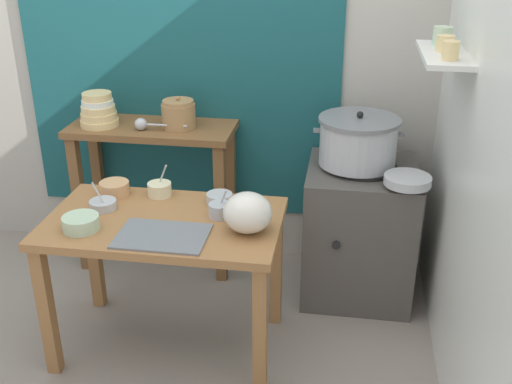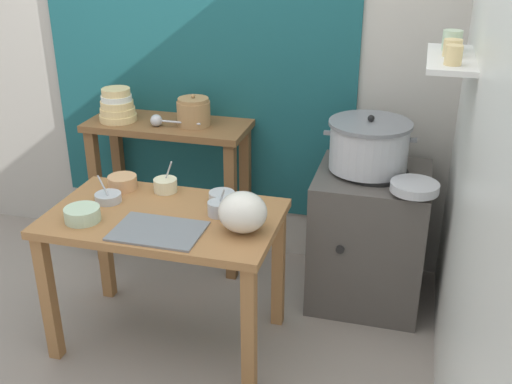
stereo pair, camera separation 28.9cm
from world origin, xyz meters
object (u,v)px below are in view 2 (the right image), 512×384
at_px(serving_tray, 158,231).
at_px(plastic_bag, 243,212).
at_px(prep_table, 165,235).
at_px(steamer_pot, 369,145).
at_px(stove_block, 369,236).
at_px(ladle, 158,121).
at_px(prep_bowl_2, 165,185).
at_px(bowl_stack_enamel, 117,106).
at_px(prep_bowl_0, 108,197).
at_px(wide_pan, 415,187).
at_px(back_shelf_table, 170,158).
at_px(prep_bowl_3, 219,208).
at_px(clay_pot, 194,112).
at_px(prep_bowl_5, 122,182).
at_px(prep_bowl_1, 82,214).
at_px(prep_bowl_4, 222,197).

relative_size(serving_tray, plastic_bag, 1.82).
distance_m(prep_table, steamer_pot, 1.16).
height_order(stove_block, ladle, ladle).
bearing_deg(prep_bowl_2, prep_table, -69.67).
distance_m(bowl_stack_enamel, prep_bowl_0, 0.79).
bearing_deg(wide_pan, prep_bowl_0, -165.16).
distance_m(back_shelf_table, prep_bowl_3, 0.92).
distance_m(clay_pot, prep_bowl_3, 0.86).
xyz_separation_m(ladle, prep_bowl_3, (0.58, -0.65, -0.18)).
bearing_deg(serving_tray, prep_table, 105.38).
bearing_deg(stove_block, prep_bowl_5, -160.54).
height_order(back_shelf_table, prep_bowl_2, back_shelf_table).
xyz_separation_m(prep_bowl_1, prep_bowl_3, (0.59, 0.22, 0.00)).
xyz_separation_m(steamer_pot, prep_bowl_5, (-1.21, -0.46, -0.15)).
relative_size(ladle, prep_bowl_0, 2.13).
xyz_separation_m(wide_pan, prep_bowl_1, (-1.47, -0.60, -0.05)).
distance_m(serving_tray, prep_bowl_1, 0.38).
relative_size(prep_bowl_0, prep_bowl_5, 0.95).
distance_m(bowl_stack_enamel, wide_pan, 1.77).
bearing_deg(prep_bowl_1, bowl_stack_enamel, 105.99).
bearing_deg(clay_pot, stove_block, -7.01).
bearing_deg(ladle, wide_pan, -10.47).
height_order(prep_bowl_1, prep_bowl_2, prep_bowl_2).
bearing_deg(prep_table, clay_pot, 99.51).
bearing_deg(prep_bowl_5, prep_bowl_3, -15.66).
distance_m(clay_pot, prep_bowl_4, 0.73).
xyz_separation_m(serving_tray, prep_bowl_1, (-0.38, 0.01, 0.03)).
bearing_deg(prep_bowl_2, prep_bowl_0, -139.90).
relative_size(serving_tray, wide_pan, 1.68).
relative_size(plastic_bag, prep_bowl_5, 1.47).
height_order(ladle, prep_bowl_4, ladle).
bearing_deg(stove_block, back_shelf_table, 173.94).
height_order(back_shelf_table, steamer_pot, steamer_pot).
bearing_deg(wide_pan, ladle, 169.53).
distance_m(prep_bowl_2, prep_bowl_3, 0.39).
height_order(back_shelf_table, stove_block, back_shelf_table).
height_order(back_shelf_table, clay_pot, clay_pot).
xyz_separation_m(prep_table, prep_bowl_2, (-0.09, 0.25, 0.15)).
bearing_deg(stove_block, prep_table, -144.20).
bearing_deg(prep_bowl_3, ladle, 131.47).
height_order(stove_block, wide_pan, wide_pan).
bearing_deg(prep_bowl_5, prep_bowl_1, -91.88).
xyz_separation_m(clay_pot, prep_bowl_4, (0.36, -0.59, -0.23)).
xyz_separation_m(stove_block, prep_bowl_4, (-0.70, -0.46, 0.36)).
xyz_separation_m(prep_bowl_0, prep_bowl_4, (0.54, 0.15, 0.00)).
relative_size(serving_tray, prep_bowl_4, 3.12).
bearing_deg(prep_bowl_4, back_shelf_table, 131.63).
relative_size(wide_pan, prep_bowl_0, 1.67).
distance_m(back_shelf_table, wide_pan, 1.48).
bearing_deg(plastic_bag, serving_tray, -162.82).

